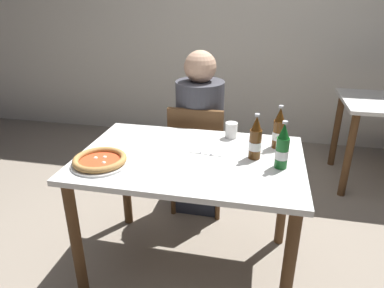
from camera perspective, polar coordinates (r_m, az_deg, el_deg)
name	(u,v)px	position (r m, az deg, el deg)	size (l,w,h in m)	color
ground_plane	(190,264)	(2.30, -0.28, -19.14)	(8.00, 8.00, 0.00)	gray
back_wall_tiled	(235,19)	(3.87, 7.08, 19.63)	(7.00, 0.10, 2.60)	silver
dining_table_main	(190,175)	(1.92, -0.31, -5.08)	(1.20, 0.80, 0.75)	silver
chair_behind_table	(198,153)	(2.54, 1.01, -1.49)	(0.40, 0.40, 0.85)	brown
diner_seated	(200,138)	(2.54, 1.25, 1.06)	(0.34, 0.34, 1.21)	#2D3342
pizza_margherita_near	(100,161)	(1.83, -14.87, -2.67)	(0.29, 0.29, 0.04)	white
beer_bottle_left	(255,140)	(1.84, 10.36, 0.66)	(0.07, 0.07, 0.25)	#512D0F
beer_bottle_center	(282,148)	(1.77, 14.59, -0.71)	(0.07, 0.07, 0.25)	#14591E
beer_bottle_right	(279,130)	(1.99, 14.03, 2.21)	(0.07, 0.07, 0.25)	#512D0F
napkin_with_cutlery	(209,148)	(1.96, 2.86, -0.62)	(0.20, 0.20, 0.01)	white
paper_cup	(231,130)	(2.10, 6.46, 2.26)	(0.07, 0.07, 0.10)	white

